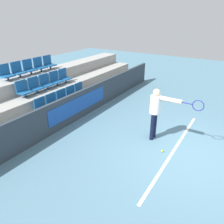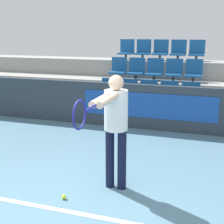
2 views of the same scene
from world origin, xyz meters
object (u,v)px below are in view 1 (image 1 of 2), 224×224
(stadium_chair_1, at_px, (53,102))
(stadium_chair_6, at_px, (35,86))
(stadium_chair_7, at_px, (46,82))
(stadium_chair_13, at_px, (39,65))
(stadium_chair_0, at_px, (42,107))
(stadium_chair_8, at_px, (55,79))
(stadium_chair_11, at_px, (18,70))
(stadium_chair_5, at_px, (23,90))
(stadium_chair_10, at_px, (6,73))
(stadium_chair_4, at_px, (80,90))
(stadium_chair_9, at_px, (64,76))
(tennis_player, at_px, (157,109))
(stadium_chair_2, at_px, (63,98))
(stadium_chair_3, at_px, (72,94))
(stadium_chair_14, at_px, (49,63))
(stadium_chair_12, at_px, (29,68))
(tennis_ball, at_px, (162,151))

(stadium_chair_1, bearing_deg, stadium_chair_6, 90.00)
(stadium_chair_7, relative_size, stadium_chair_13, 1.00)
(stadium_chair_0, bearing_deg, stadium_chair_7, 39.43)
(stadium_chair_0, height_order, stadium_chair_8, stadium_chair_8)
(stadium_chair_8, xyz_separation_m, stadium_chair_11, (-1.05, 0.87, 0.48))
(stadium_chair_5, bearing_deg, stadium_chair_10, 90.00)
(stadium_chair_4, xyz_separation_m, stadium_chair_8, (-0.53, 0.87, 0.48))
(stadium_chair_9, xyz_separation_m, tennis_player, (-0.78, -4.59, -0.17))
(stadium_chair_1, height_order, tennis_player, tennis_player)
(stadium_chair_10, xyz_separation_m, stadium_chair_11, (0.53, 0.00, 0.00))
(stadium_chair_2, xyz_separation_m, stadium_chair_7, (0.00, 0.87, 0.48))
(stadium_chair_0, relative_size, tennis_player, 0.35)
(stadium_chair_2, bearing_deg, stadium_chair_3, 0.00)
(stadium_chair_0, height_order, stadium_chair_9, stadium_chair_9)
(stadium_chair_14, xyz_separation_m, tennis_player, (-0.78, -5.46, -0.66))
(stadium_chair_4, bearing_deg, stadium_chair_8, 121.30)
(stadium_chair_0, height_order, stadium_chair_13, stadium_chair_13)
(stadium_chair_6, bearing_deg, stadium_chair_0, -121.30)
(stadium_chair_1, bearing_deg, stadium_chair_8, 39.43)
(stadium_chair_3, height_order, tennis_player, tennis_player)
(stadium_chair_1, distance_m, stadium_chair_8, 1.45)
(stadium_chair_4, distance_m, stadium_chair_14, 1.99)
(stadium_chair_2, xyz_separation_m, stadium_chair_3, (0.53, 0.00, 0.00))
(stadium_chair_2, bearing_deg, stadium_chair_14, 58.70)
(stadium_chair_4, distance_m, stadium_chair_12, 2.25)
(stadium_chair_1, height_order, stadium_chair_9, stadium_chair_9)
(stadium_chair_0, relative_size, stadium_chair_5, 1.00)
(stadium_chair_1, distance_m, stadium_chair_5, 1.12)
(tennis_player, bearing_deg, stadium_chair_0, 110.23)
(stadium_chair_1, bearing_deg, stadium_chair_2, 0.00)
(stadium_chair_10, bearing_deg, stadium_chair_5, -90.00)
(stadium_chair_11, relative_size, stadium_chair_12, 1.00)
(stadium_chair_2, height_order, stadium_chair_6, stadium_chair_6)
(stadium_chair_8, bearing_deg, stadium_chair_0, -151.27)
(stadium_chair_7, height_order, stadium_chair_10, stadium_chair_10)
(stadium_chair_12, bearing_deg, stadium_chair_2, -90.00)
(stadium_chair_5, height_order, tennis_player, tennis_player)
(stadium_chair_11, height_order, stadium_chair_14, same)
(tennis_player, bearing_deg, stadium_chair_11, 98.97)
(tennis_ball, bearing_deg, stadium_chair_2, 85.67)
(stadium_chair_0, xyz_separation_m, stadium_chair_13, (1.58, 1.73, 0.97))
(stadium_chair_0, bearing_deg, stadium_chair_9, 22.35)
(stadium_chair_4, xyz_separation_m, stadium_chair_11, (-1.58, 1.73, 0.97))
(stadium_chair_10, height_order, stadium_chair_13, same)
(stadium_chair_8, height_order, stadium_chair_12, stadium_chair_12)
(stadium_chair_6, bearing_deg, stadium_chair_1, -90.00)
(stadium_chair_2, height_order, stadium_chair_13, stadium_chair_13)
(stadium_chair_5, bearing_deg, stadium_chair_4, -22.35)
(stadium_chair_1, height_order, tennis_ball, stadium_chair_1)
(stadium_chair_2, bearing_deg, stadium_chair_0, 180.00)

